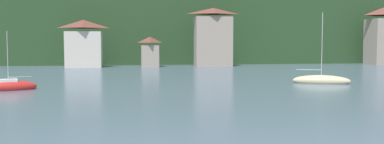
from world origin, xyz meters
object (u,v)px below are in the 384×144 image
object	(u,v)px
shore_building_central	(213,38)
sailboat_far_6	(321,81)
shore_building_west	(84,44)
shore_building_westcentral	(150,52)
sailboat_far_0	(9,87)

from	to	relation	value
shore_building_central	sailboat_far_6	bearing A→B (deg)	-82.21
shore_building_west	sailboat_far_6	world-z (taller)	shore_building_west
shore_building_westcentral	sailboat_far_0	size ratio (longest dim) A/B	0.97
sailboat_far_0	sailboat_far_6	size ratio (longest dim) A/B	0.73
shore_building_westcentral	sailboat_far_6	bearing A→B (deg)	-64.55
shore_building_west	shore_building_central	distance (m)	23.01
shore_building_central	sailboat_far_0	xyz separation A→B (m)	(-25.74, -35.55, -4.86)
sailboat_far_6	sailboat_far_0	bearing A→B (deg)	-152.79
shore_building_west	shore_building_central	xyz separation A→B (m)	(22.98, -0.45, 1.15)
sailboat_far_0	shore_building_west	bearing A→B (deg)	-114.01
sailboat_far_6	shore_building_westcentral	bearing A→B (deg)	139.15
shore_building_west	sailboat_far_0	xyz separation A→B (m)	(-2.76, -35.99, -3.72)
sailboat_far_0	sailboat_far_6	bearing A→B (deg)	163.88
shore_building_westcentral	shore_building_west	bearing A→B (deg)	178.49
shore_building_west	shore_building_westcentral	xyz separation A→B (m)	(11.49, -0.30, -1.41)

